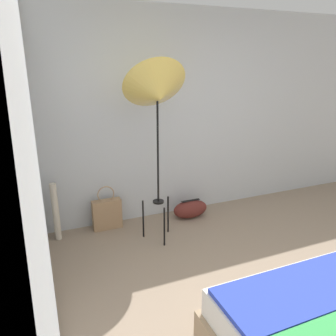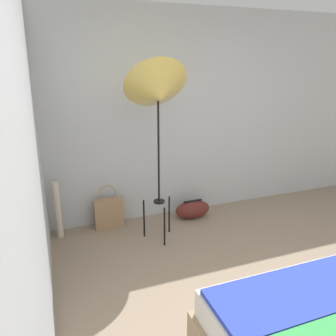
{
  "view_description": "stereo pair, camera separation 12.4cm",
  "coord_description": "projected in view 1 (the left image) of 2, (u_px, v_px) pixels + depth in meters",
  "views": [
    {
      "loc": [
        -1.69,
        -1.48,
        1.96
      ],
      "look_at": [
        -0.47,
        1.48,
        0.92
      ],
      "focal_mm": 35.0,
      "sensor_mm": 36.0,
      "label": 1
    },
    {
      "loc": [
        -1.57,
        -1.52,
        1.96
      ],
      "look_at": [
        -0.47,
        1.48,
        0.92
      ],
      "focal_mm": 35.0,
      "sensor_mm": 36.0,
      "label": 2
    }
  ],
  "objects": [
    {
      "name": "ground_plane",
      "position": [
        297.0,
        329.0,
        2.52
      ],
      "size": [
        14.0,
        14.0,
        0.0
      ],
      "primitive_type": "plane",
      "color": "gray"
    },
    {
      "name": "wall_back",
      "position": [
        177.0,
        117.0,
        4.16
      ],
      "size": [
        8.0,
        0.05,
        2.6
      ],
      "color": "#B7BCC1",
      "rests_on": "ground_plane"
    },
    {
      "name": "wall_side_left",
      "position": [
        34.0,
        158.0,
        2.37
      ],
      "size": [
        0.05,
        8.0,
        2.6
      ],
      "color": "#B7BCC1",
      "rests_on": "ground_plane"
    },
    {
      "name": "photo_umbrella",
      "position": [
        157.0,
        93.0,
        3.32
      ],
      "size": [
        0.68,
        0.62,
        2.01
      ],
      "color": "black",
      "rests_on": "ground_plane"
    },
    {
      "name": "tote_bag",
      "position": [
        107.0,
        214.0,
        4.0
      ],
      "size": [
        0.35,
        0.11,
        0.55
      ],
      "color": "#9E7A56",
      "rests_on": "ground_plane"
    },
    {
      "name": "duffel_bag",
      "position": [
        190.0,
        209.0,
        4.31
      ],
      "size": [
        0.47,
        0.24,
        0.24
      ],
      "color": "#5B231E",
      "rests_on": "ground_plane"
    },
    {
      "name": "paper_roll",
      "position": [
        56.0,
        212.0,
        3.71
      ],
      "size": [
        0.07,
        0.07,
        0.68
      ],
      "color": "beige",
      "rests_on": "ground_plane"
    }
  ]
}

